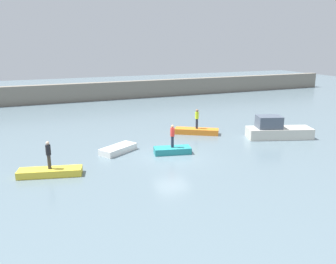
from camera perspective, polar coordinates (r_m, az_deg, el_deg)
name	(u,v)px	position (r m, az deg, el deg)	size (l,w,h in m)	color
ground_plane	(172,156)	(26.05, 0.59, -3.92)	(120.00, 120.00, 0.00)	slate
embankment_wall	(99,91)	(51.29, -11.30, 6.56)	(80.00, 1.20, 2.55)	gray
motorboat	(277,130)	(32.04, 17.40, 0.31)	(5.92, 3.52, 2.00)	beige
rowboat_yellow	(50,172)	(23.49, -18.79, -6.26)	(3.95, 1.10, 0.46)	gold
rowboat_white	(118,149)	(27.04, -8.17, -2.81)	(3.03, 1.25, 0.49)	white
rowboat_teal	(172,150)	(26.52, 0.72, -3.02)	(2.78, 1.16, 0.49)	teal
rowboat_orange	(197,131)	(32.10, 4.72, 0.12)	(3.99, 1.08, 0.51)	orange
person_red_shirt	(172,135)	(26.17, 0.73, -0.49)	(0.32, 0.32, 1.75)	#232838
person_dark_shirt	(48,154)	(23.09, -19.04, -3.38)	(0.32, 0.32, 1.81)	#38332D
person_hiviz_shirt	(197,118)	(31.80, 4.77, 2.36)	(0.32, 0.32, 1.81)	#232838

